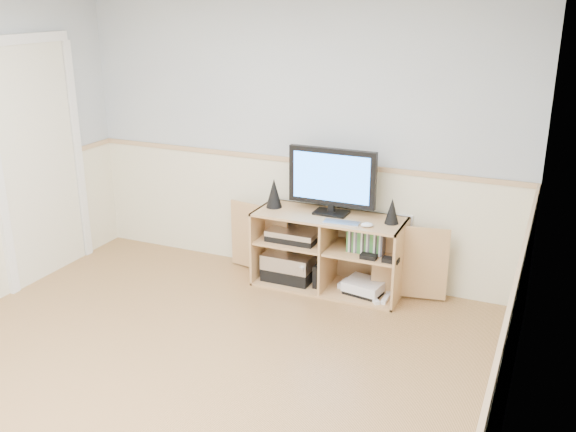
# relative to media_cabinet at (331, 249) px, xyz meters

# --- Properties ---
(room) EXTENTS (4.04, 4.54, 2.54)m
(room) POSITION_rel_media_cabinet_xyz_m (-0.48, -1.92, 0.88)
(room) COLOR tan
(room) RESTS_ON ground
(media_cabinet) EXTENTS (1.96, 0.47, 0.65)m
(media_cabinet) POSITION_rel_media_cabinet_xyz_m (0.00, 0.00, 0.00)
(media_cabinet) COLOR tan
(media_cabinet) RESTS_ON floor
(monitor) EXTENTS (0.74, 0.18, 0.56)m
(monitor) POSITION_rel_media_cabinet_xyz_m (0.00, -0.01, 0.62)
(monitor) COLOR black
(monitor) RESTS_ON media_cabinet
(speaker_left) EXTENTS (0.14, 0.14, 0.25)m
(speaker_left) POSITION_rel_media_cabinet_xyz_m (-0.51, -0.04, 0.44)
(speaker_left) COLOR black
(speaker_left) RESTS_ON media_cabinet
(speaker_right) EXTENTS (0.11, 0.11, 0.21)m
(speaker_right) POSITION_rel_media_cabinet_xyz_m (0.52, -0.04, 0.42)
(speaker_right) COLOR black
(speaker_right) RESTS_ON media_cabinet
(keyboard) EXTENTS (0.30, 0.14, 0.01)m
(keyboard) POSITION_rel_media_cabinet_xyz_m (0.16, -0.20, 0.32)
(keyboard) COLOR silver
(keyboard) RESTS_ON media_cabinet
(mouse) EXTENTS (0.11, 0.10, 0.04)m
(mouse) POSITION_rel_media_cabinet_xyz_m (0.37, -0.20, 0.34)
(mouse) COLOR white
(mouse) RESTS_ON media_cabinet
(av_components) EXTENTS (0.51, 0.32, 0.47)m
(av_components) POSITION_rel_media_cabinet_xyz_m (-0.34, -0.06, -0.11)
(av_components) COLOR black
(av_components) RESTS_ON media_cabinet
(game_consoles) EXTENTS (0.46, 0.31, 0.11)m
(game_consoles) POSITION_rel_media_cabinet_xyz_m (0.32, -0.07, -0.26)
(game_consoles) COLOR white
(game_consoles) RESTS_ON media_cabinet
(game_cases) EXTENTS (0.30, 0.14, 0.19)m
(game_cases) POSITION_rel_media_cabinet_xyz_m (0.33, -0.08, 0.15)
(game_cases) COLOR #3F8C3F
(game_cases) RESTS_ON media_cabinet
(wall_outlet) EXTENTS (0.12, 0.03, 0.12)m
(wall_outlet) POSITION_rel_media_cabinet_xyz_m (0.58, 0.19, 0.27)
(wall_outlet) COLOR white
(wall_outlet) RESTS_ON wall_back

